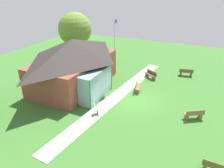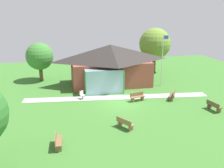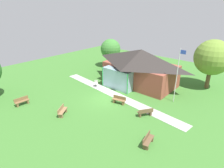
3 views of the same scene
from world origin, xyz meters
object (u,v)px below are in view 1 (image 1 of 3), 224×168
flagpole (115,43)px  bench_front_left (216,168)px  bench_front_center (194,115)px  tree_behind_pavilion_right (75,29)px  pavilion (75,63)px  bench_mid_right (151,75)px  patio_chair_west (96,109)px  bench_lawn_far_right (186,72)px  bench_rear_near_path (137,87)px

flagpole → bench_front_left: bearing=-136.5°
bench_front_center → flagpole: bearing=111.6°
flagpole → bench_front_left: flagpole is taller
tree_behind_pavilion_right → bench_front_center: bearing=-118.0°
pavilion → bench_mid_right: bearing=-52.0°
patio_chair_west → tree_behind_pavilion_right: size_ratio=0.14×
bench_lawn_far_right → tree_behind_pavilion_right: (0.05, 14.57, 3.63)m
pavilion → patio_chair_west: size_ratio=11.61×
bench_lawn_far_right → patio_chair_west: patio_chair_west is taller
flagpole → bench_front_left: (-12.04, -11.43, -2.89)m
tree_behind_pavilion_right → bench_rear_near_path: bearing=-118.8°
pavilion → bench_rear_near_path: bearing=-76.5°
flagpole → bench_rear_near_path: size_ratio=3.84×
patio_chair_west → bench_mid_right: bearing=135.4°
flagpole → bench_lawn_far_right: bearing=-79.3°
pavilion → bench_front_left: (-6.24, -13.13, -2.08)m
bench_front_left → bench_rear_near_path: bearing=135.6°
pavilion → bench_lawn_far_right: (7.34, -9.83, -2.08)m
bench_front_center → patio_chair_west: size_ratio=1.75×
bench_mid_right → flagpole: bearing=23.9°
pavilion → bench_lawn_far_right: 12.44m
bench_front_left → patio_chair_west: patio_chair_west is taller
bench_mid_right → bench_lawn_far_right: (2.34, -3.43, 0.00)m
tree_behind_pavilion_right → bench_front_left: bearing=-127.3°
patio_chair_west → flagpole: bearing=164.0°
bench_front_center → tree_behind_pavilion_right: bearing=119.4°
tree_behind_pavilion_right → pavilion: bearing=-147.3°
bench_front_center → bench_lawn_far_right: same height
pavilion → bench_front_left: size_ratio=6.56×
patio_chair_west → tree_behind_pavilion_right: tree_behind_pavilion_right is taller
bench_rear_near_path → bench_front_left: bearing=30.0°
bench_rear_near_path → tree_behind_pavilion_right: 12.83m
pavilion → bench_rear_near_path: (1.45, -6.05, -2.08)m
bench_front_center → patio_chair_west: patio_chair_west is taller
bench_front_left → bench_mid_right: same height
bench_front_center → tree_behind_pavilion_right: (8.65, 16.24, 3.63)m
bench_front_left → tree_behind_pavilion_right: size_ratio=0.24×
bench_rear_near_path → patio_chair_west: (-5.22, 1.64, 0.01)m
bench_rear_near_path → bench_lawn_far_right: 7.00m
bench_rear_near_path → bench_front_center: bearing=50.9°
bench_lawn_far_right → bench_mid_right: bearing=-156.1°
bench_rear_near_path → bench_front_center: size_ratio=1.04×
tree_behind_pavilion_right → flagpole: bearing=-103.8°
bench_front_left → patio_chair_west: 9.07m
tree_behind_pavilion_right → patio_chair_west: bearing=-140.7°
pavilion → bench_lawn_far_right: bearing=-53.3°
bench_rear_near_path → tree_behind_pavilion_right: tree_behind_pavilion_right is taller
flagpole → bench_rear_near_path: bearing=-135.1°
bench_lawn_far_right → bench_front_left: bearing=-86.8°
pavilion → bench_front_left: 14.69m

